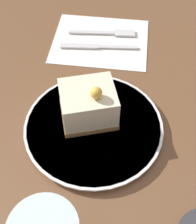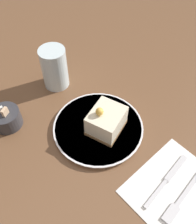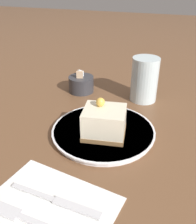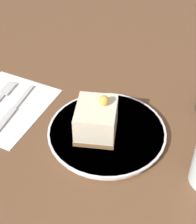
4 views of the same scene
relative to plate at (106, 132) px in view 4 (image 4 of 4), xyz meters
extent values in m
plane|color=brown|center=(0.00, -0.01, -0.01)|extent=(4.00, 4.00, 0.00)
cylinder|color=white|center=(0.00, 0.00, 0.00)|extent=(0.24, 0.24, 0.01)
cylinder|color=white|center=(0.00, 0.00, 0.00)|extent=(0.25, 0.25, 0.00)
cube|color=olive|center=(-0.02, -0.01, 0.01)|extent=(0.10, 0.11, 0.01)
cube|color=#EFE5C6|center=(-0.02, -0.01, 0.04)|extent=(0.09, 0.11, 0.06)
sphere|color=#EFB747|center=(-0.01, 0.01, 0.08)|extent=(0.02, 0.02, 0.02)
cube|color=white|center=(-0.25, 0.02, -0.01)|extent=(0.21, 0.24, 0.00)
cube|color=silver|center=(-0.27, 0.08, 0.00)|extent=(0.03, 0.05, 0.00)
cube|color=silver|center=(-0.23, -0.03, 0.00)|extent=(0.02, 0.09, 0.00)
cube|color=silver|center=(-0.22, 0.06, 0.00)|extent=(0.02, 0.09, 0.00)
camera|label=1|loc=(0.33, 0.00, 0.46)|focal=50.00mm
camera|label=2|loc=(-0.25, 0.31, 0.57)|focal=40.00mm
camera|label=3|loc=(-0.48, -0.15, 0.34)|focal=40.00mm
camera|label=4|loc=(0.14, -0.54, 0.56)|focal=60.00mm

